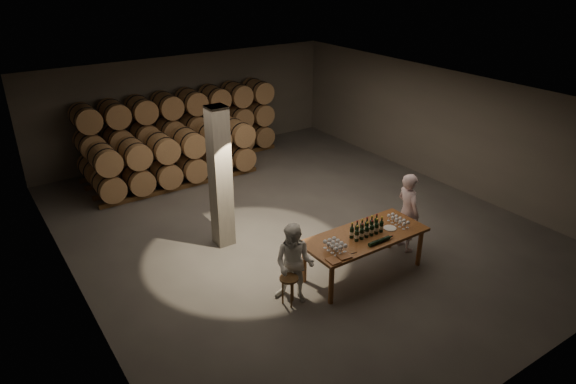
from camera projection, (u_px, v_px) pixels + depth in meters
room at (220, 178)px, 11.07m from camera, size 12.00×12.00×12.00m
tasting_table at (365, 239)px, 10.30m from camera, size 2.60×1.10×0.90m
barrel_stack_back at (181, 128)px, 15.62m from camera, size 6.26×0.95×2.31m
barrel_stack_front at (177, 158)px, 14.33m from camera, size 4.70×0.95×1.57m
bottle_cluster at (367, 229)px, 10.20m from camera, size 0.74×0.24×0.34m
lying_bottles at (380, 241)px, 9.95m from camera, size 0.62×0.08×0.08m
glass_cluster_left at (335, 244)px, 9.67m from camera, size 0.31×0.42×0.18m
glass_cluster_right at (398, 219)px, 10.61m from camera, size 0.19×0.52×0.16m
plate at (390, 228)px, 10.48m from camera, size 0.27×0.27×0.02m
notebook_near at (344, 256)px, 9.49m from camera, size 0.27×0.22×0.03m
notebook_corner at (333, 261)px, 9.37m from camera, size 0.21×0.26×0.02m
pen at (354, 253)px, 9.62m from camera, size 0.13×0.03×0.01m
stool at (289, 282)px, 9.48m from camera, size 0.35×0.35×0.59m
person_man at (408, 212)px, 11.15m from camera, size 0.52×0.71×1.80m
person_woman at (294, 264)px, 9.47m from camera, size 0.96×0.99×1.60m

